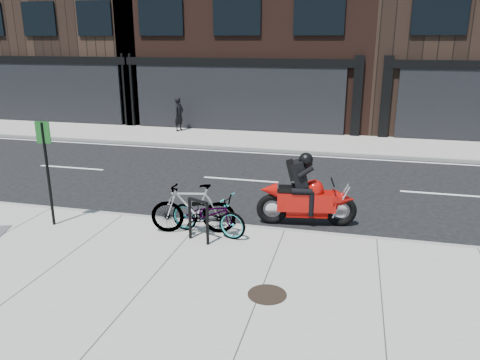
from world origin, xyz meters
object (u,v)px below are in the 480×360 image
(manhole_cover, at_px, (267,294))
(sign_post, at_px, (47,165))
(bicycle_rear, at_px, (193,209))
(motorcycle, at_px, (311,196))
(pedestrian, at_px, (179,114))
(bicycle_front, at_px, (208,214))
(bike_rack, at_px, (198,217))

(manhole_cover, height_order, sign_post, sign_post)
(bicycle_rear, relative_size, motorcycle, 0.79)
(pedestrian, bearing_deg, bicycle_front, -141.42)
(bicycle_front, distance_m, sign_post, 3.79)
(bicycle_rear, height_order, sign_post, sign_post)
(bicycle_rear, bearing_deg, sign_post, -95.65)
(motorcycle, distance_m, manhole_cover, 3.69)
(manhole_cover, bearing_deg, bicycle_front, 128.04)
(bicycle_front, relative_size, motorcycle, 0.76)
(bike_rack, distance_m, bicycle_front, 0.44)
(motorcycle, bearing_deg, sign_post, -171.93)
(manhole_cover, bearing_deg, bicycle_rear, 133.14)
(bicycle_rear, relative_size, sign_post, 0.78)
(bicycle_front, height_order, manhole_cover, bicycle_front)
(bike_rack, xyz_separation_m, bicycle_front, (0.08, 0.42, -0.08))
(motorcycle, relative_size, pedestrian, 1.53)
(bicycle_front, xyz_separation_m, sign_post, (-3.65, -0.33, 0.97))
(bicycle_front, height_order, motorcycle, motorcycle)
(pedestrian, distance_m, manhole_cover, 15.07)
(pedestrian, bearing_deg, bicycle_rear, -142.89)
(bicycle_front, relative_size, manhole_cover, 2.73)
(motorcycle, distance_m, pedestrian, 12.12)
(sign_post, bearing_deg, bicycle_front, -2.85)
(motorcycle, distance_m, sign_post, 6.06)
(bicycle_front, bearing_deg, pedestrian, 35.24)
(motorcycle, height_order, pedestrian, motorcycle)
(pedestrian, bearing_deg, bike_rack, -142.51)
(pedestrian, xyz_separation_m, manhole_cover, (6.71, -13.47, -0.77))
(pedestrian, xyz_separation_m, sign_post, (1.32, -11.58, 0.67))
(bicycle_front, relative_size, pedestrian, 1.17)
(bicycle_rear, relative_size, manhole_cover, 2.83)
(bike_rack, bearing_deg, manhole_cover, -44.72)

